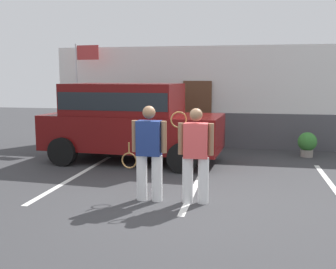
{
  "coord_description": "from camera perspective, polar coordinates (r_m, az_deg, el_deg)",
  "views": [
    {
      "loc": [
        1.21,
        -6.82,
        2.22
      ],
      "look_at": [
        -0.38,
        1.2,
        1.05
      ],
      "focal_mm": 43.12,
      "sensor_mm": 36.0,
      "label": 1
    }
  ],
  "objects": [
    {
      "name": "parking_stripe_2",
      "position": [
        8.79,
        22.45,
        -7.1
      ],
      "size": [
        0.12,
        4.4,
        0.01
      ],
      "primitive_type": "cube",
      "color": "silver",
      "rests_on": "ground_plane"
    },
    {
      "name": "house_frontage",
      "position": [
        12.96,
        5.82,
        4.88
      ],
      "size": [
        10.09,
        0.4,
        3.18
      ],
      "color": "white",
      "rests_on": "ground_plane"
    },
    {
      "name": "parking_stripe_1",
      "position": [
        8.67,
        4.18,
        -6.7
      ],
      "size": [
        0.12,
        4.4,
        0.01
      ],
      "primitive_type": "cube",
      "color": "silver",
      "rests_on": "ground_plane"
    },
    {
      "name": "parking_stripe_0",
      "position": [
        9.4,
        -12.81,
        -5.71
      ],
      "size": [
        0.12,
        4.4,
        0.01
      ],
      "primitive_type": "cube",
      "color": "silver",
      "rests_on": "ground_plane"
    },
    {
      "name": "ground_plane",
      "position": [
        7.28,
        1.08,
        -9.62
      ],
      "size": [
        40.0,
        40.0,
        0.0
      ],
      "primitive_type": "plane",
      "color": "#38383A"
    },
    {
      "name": "tennis_player_man",
      "position": [
        7.22,
        -2.71,
        -2.5
      ],
      "size": [
        0.89,
        0.27,
        1.72
      ],
      "rotation": [
        0.0,
        0.0,
        3.12
      ],
      "color": "white",
      "rests_on": "ground_plane"
    },
    {
      "name": "flag_pole",
      "position": [
        13.28,
        -12.07,
        8.06
      ],
      "size": [
        0.8,
        0.09,
        3.26
      ],
      "color": "silver",
      "rests_on": "ground_plane"
    },
    {
      "name": "tennis_player_woman",
      "position": [
        7.08,
        3.9,
        -2.76
      ],
      "size": [
        0.77,
        0.28,
        1.69
      ],
      "rotation": [
        0.0,
        0.0,
        3.18
      ],
      "color": "white",
      "rests_on": "ground_plane"
    },
    {
      "name": "potted_plant_by_porch",
      "position": [
        11.92,
        19.08,
        -1.17
      ],
      "size": [
        0.53,
        0.53,
        0.69
      ],
      "color": "gray",
      "rests_on": "ground_plane"
    },
    {
      "name": "parked_suv",
      "position": [
        10.64,
        -5.51,
        2.3
      ],
      "size": [
        4.71,
        2.39,
        2.05
      ],
      "rotation": [
        0.0,
        0.0,
        -0.06
      ],
      "color": "#590C0C",
      "rests_on": "ground_plane"
    }
  ]
}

